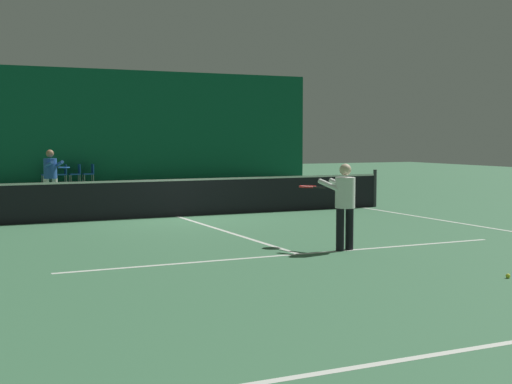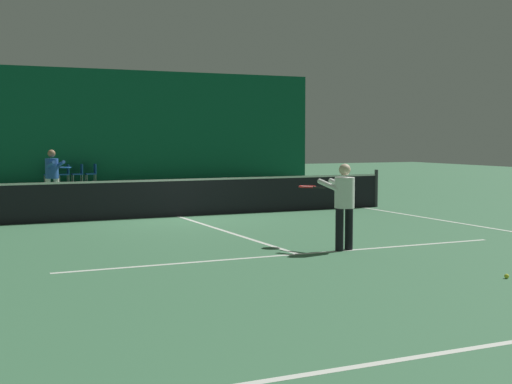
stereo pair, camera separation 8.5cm
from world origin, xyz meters
name	(u,v)px [view 1 (the left image)]	position (x,y,z in m)	size (l,w,h in m)	color
ground_plane	(178,217)	(0.00, 0.00, 0.00)	(60.00, 60.00, 0.00)	#3D704C
backdrop_curtain	(69,126)	(0.00, 14.46, 2.50)	(23.00, 0.12, 4.99)	#0F5138
court_line_baseline_far	(82,187)	(0.00, 11.90, 0.00)	(11.00, 0.10, 0.00)	silver
court_line_service_far	(116,197)	(0.00, 6.40, 0.00)	(8.25, 0.10, 0.00)	silver
court_line_service_near	(299,254)	(0.00, -6.40, 0.00)	(8.25, 0.10, 0.00)	silver
court_line_sideline_right	(361,207)	(5.50, 0.00, 0.00)	(0.10, 23.80, 0.00)	silver
court_line_centre	(178,216)	(0.00, 0.00, 0.00)	(0.10, 12.80, 0.00)	silver
tennis_net	(178,196)	(0.00, 0.00, 0.51)	(12.00, 0.10, 1.07)	black
player_near	(343,200)	(0.93, -6.32, 0.89)	(0.66, 1.33, 1.53)	black
player_far	(51,173)	(-2.44, 4.13, 0.95)	(0.64, 1.38, 1.64)	beige
courtside_chair_0	(49,173)	(-0.98, 13.91, 0.49)	(0.44, 0.44, 0.84)	#99999E
courtside_chair_1	(63,173)	(-0.40, 13.91, 0.49)	(0.44, 0.44, 0.84)	#99999E
courtside_chair_2	(76,172)	(0.17, 13.91, 0.49)	(0.44, 0.44, 0.84)	#99999E
courtside_chair_3	(90,172)	(0.74, 13.91, 0.49)	(0.44, 0.44, 0.84)	#99999E
tennis_ball	(508,276)	(1.70, -9.49, 0.03)	(0.07, 0.07, 0.07)	#D1DB33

